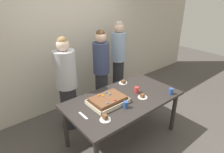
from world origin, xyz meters
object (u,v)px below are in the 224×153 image
plated_slice_near_right (142,97)px  person_green_shirt_behind (101,70)px  drink_cup_middle (171,91)px  party_table (123,103)px  drink_cup_nearest (126,105)px  sheet_cake (108,100)px  person_striped_tie_right (118,58)px  cake_server_utensil (83,116)px  plated_slice_far_left (123,82)px  plated_slice_near_left (105,118)px  drink_cup_far_end (137,90)px  person_serving_front (67,84)px

plated_slice_near_right → person_green_shirt_behind: bearing=87.2°
drink_cup_middle → person_green_shirt_behind: size_ratio=0.06×
party_table → plated_slice_near_right: bearing=-37.6°
drink_cup_middle → drink_cup_nearest: bearing=167.8°
sheet_cake → person_striped_tie_right: (1.17, 1.10, 0.10)m
drink_cup_nearest → person_striped_tie_right: size_ratio=0.06×
cake_server_utensil → person_green_shirt_behind: person_green_shirt_behind is taller
sheet_cake → plated_slice_far_left: sheet_cake is taller
plated_slice_far_left → cake_server_utensil: plated_slice_far_left is taller
drink_cup_nearest → drink_cup_middle: (0.83, -0.18, 0.00)m
plated_slice_near_left → drink_cup_nearest: bearing=5.1°
person_green_shirt_behind → drink_cup_far_end: bearing=30.9°
drink_cup_nearest → cake_server_utensil: drink_cup_nearest is taller
plated_slice_near_left → drink_cup_middle: size_ratio=1.50×
drink_cup_nearest → person_serving_front: bearing=109.2°
drink_cup_far_end → drink_cup_middle: bearing=-44.5°
drink_cup_nearest → person_green_shirt_behind: person_green_shirt_behind is taller
sheet_cake → plated_slice_near_right: bearing=-23.9°
plated_slice_near_right → drink_cup_nearest: drink_cup_nearest is taller
plated_slice_near_left → plated_slice_far_left: 1.10m
drink_cup_nearest → drink_cup_middle: same height
drink_cup_nearest → person_serving_front: person_serving_front is taller
cake_server_utensil → person_serving_front: bearing=76.3°
person_striped_tie_right → drink_cup_middle: bearing=38.7°
plated_slice_near_left → person_green_shirt_behind: (0.85, 1.22, 0.07)m
person_green_shirt_behind → person_striped_tie_right: bearing=137.7°
party_table → cake_server_utensil: 0.74m
plated_slice_near_left → cake_server_utensil: (-0.18, 0.26, -0.02)m
drink_cup_far_end → cake_server_utensil: size_ratio=0.50×
party_table → drink_cup_far_end: drink_cup_far_end is taller
party_table → person_striped_tie_right: person_striped_tie_right is taller
cake_server_utensil → person_green_shirt_behind: size_ratio=0.12×
sheet_cake → plated_slice_near_left: sheet_cake is taller
drink_cup_middle → drink_cup_far_end: bearing=135.5°
drink_cup_nearest → person_green_shirt_behind: (0.45, 1.18, 0.05)m
sheet_cake → plated_slice_near_right: (0.51, -0.23, -0.03)m
drink_cup_nearest → plated_slice_near_right: bearing=4.9°
plated_slice_near_left → plated_slice_far_left: plated_slice_near_left is taller
person_serving_front → plated_slice_far_left: bearing=44.4°
plated_slice_near_left → drink_cup_nearest: 0.40m
party_table → cake_server_utensil: size_ratio=9.07×
plated_slice_near_right → plated_slice_near_left: bearing=-175.0°
person_green_shirt_behind → plated_slice_near_right: bearing=28.8°
sheet_cake → person_serving_front: person_serving_front is taller
party_table → drink_cup_nearest: (-0.16, -0.22, 0.14)m
cake_server_utensil → drink_cup_nearest: bearing=-21.0°
plated_slice_far_left → person_green_shirt_behind: bearing=95.3°
person_green_shirt_behind → person_serving_front: bearing=-50.1°
person_serving_front → person_striped_tie_right: 1.46m
plated_slice_far_left → person_green_shirt_behind: 0.59m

